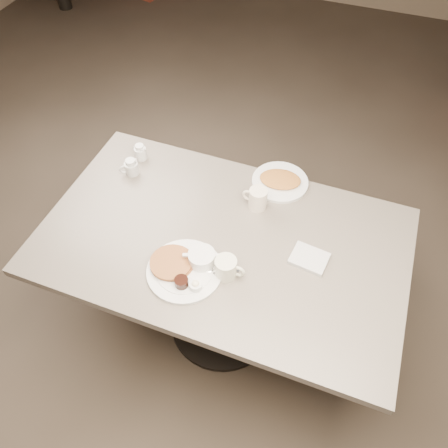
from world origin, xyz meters
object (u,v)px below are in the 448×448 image
(creamer_left, at_px, (131,167))
(coffee_mug_near, at_px, (227,268))
(diner_table, at_px, (222,261))
(main_plate, at_px, (186,267))
(creamer_right, at_px, (140,152))
(coffee_mug_far, at_px, (257,198))
(hash_plate, at_px, (280,181))

(creamer_left, bearing_deg, coffee_mug_near, -31.34)
(diner_table, xyz_separation_m, coffee_mug_near, (0.08, -0.16, 0.22))
(main_plate, height_order, creamer_left, creamer_left)
(coffee_mug_near, height_order, creamer_right, coffee_mug_near)
(coffee_mug_far, relative_size, creamer_left, 1.33)
(diner_table, height_order, coffee_mug_near, coffee_mug_near)
(diner_table, height_order, creamer_left, creamer_left)
(diner_table, distance_m, creamer_left, 0.61)
(diner_table, xyz_separation_m, main_plate, (-0.08, -0.19, 0.19))
(creamer_left, xyz_separation_m, creamer_right, (-0.01, 0.11, 0.00))
(main_plate, bearing_deg, hash_plate, 70.25)
(coffee_mug_near, height_order, creamer_left, coffee_mug_near)
(diner_table, height_order, coffee_mug_far, coffee_mug_far)
(main_plate, relative_size, coffee_mug_near, 3.23)
(coffee_mug_near, relative_size, creamer_right, 1.49)
(creamer_right, bearing_deg, coffee_mug_near, -37.73)
(main_plate, xyz_separation_m, hash_plate, (0.21, 0.58, -0.01))
(main_plate, xyz_separation_m, coffee_mug_far, (0.15, 0.41, 0.03))
(main_plate, distance_m, hash_plate, 0.62)
(creamer_right, xyz_separation_m, hash_plate, (0.67, 0.07, -0.02))
(hash_plate, bearing_deg, coffee_mug_far, -107.85)
(hash_plate, bearing_deg, creamer_left, -164.86)
(main_plate, bearing_deg, creamer_left, 138.25)
(coffee_mug_near, height_order, hash_plate, coffee_mug_near)
(coffee_mug_far, xyz_separation_m, creamer_right, (-0.62, 0.10, -0.01))
(main_plate, bearing_deg, diner_table, 68.67)
(main_plate, xyz_separation_m, creamer_right, (-0.46, 0.51, 0.01))
(creamer_left, distance_m, hash_plate, 0.69)
(coffee_mug_far, height_order, creamer_left, coffee_mug_far)
(main_plate, bearing_deg, creamer_right, 132.10)
(diner_table, distance_m, coffee_mug_far, 0.32)
(coffee_mug_near, distance_m, hash_plate, 0.55)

